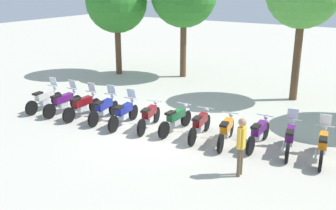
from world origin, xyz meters
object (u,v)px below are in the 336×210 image
at_px(motorcycle_1, 63,102).
at_px(tree_0, 116,2).
at_px(motorcycle_11, 322,145).
at_px(motorcycle_6, 176,119).
at_px(motorcycle_0, 45,99).
at_px(motorcycle_8, 226,130).
at_px(motorcycle_7, 200,124).
at_px(motorcycle_9, 259,133).
at_px(motorcycle_10, 290,138).
at_px(motorcycle_2, 83,105).
at_px(motorcycle_3, 104,108).
at_px(motorcycle_4, 124,113).
at_px(person_0, 241,142).
at_px(motorcycle_5, 149,116).

height_order(motorcycle_1, tree_0, tree_0).
bearing_deg(motorcycle_11, motorcycle_6, 84.78).
bearing_deg(motorcycle_1, motorcycle_0, 95.37).
relative_size(motorcycle_1, motorcycle_11, 1.01).
bearing_deg(motorcycle_8, motorcycle_7, 77.48).
bearing_deg(motorcycle_9, motorcycle_10, -86.46).
relative_size(motorcycle_2, motorcycle_6, 1.00).
bearing_deg(motorcycle_3, motorcycle_7, -92.92).
height_order(motorcycle_2, motorcycle_4, same).
bearing_deg(motorcycle_11, tree_0, 55.92).
bearing_deg(motorcycle_2, motorcycle_3, -81.88).
bearing_deg(motorcycle_9, motorcycle_0, 96.19).
xyz_separation_m(motorcycle_4, motorcycle_6, (2.10, 0.47, -0.01)).
bearing_deg(tree_0, motorcycle_9, -29.30).
height_order(motorcycle_2, person_0, person_0).
distance_m(motorcycle_3, motorcycle_7, 4.21).
distance_m(motorcycle_2, motorcycle_7, 5.26).
distance_m(motorcycle_6, motorcycle_11, 5.23).
height_order(motorcycle_1, motorcycle_10, same).
xyz_separation_m(motorcycle_1, motorcycle_2, (1.05, 0.07, 0.00)).
distance_m(motorcycle_6, tree_0, 10.93).
xyz_separation_m(motorcycle_3, motorcycle_9, (6.28, 0.76, -0.01)).
xyz_separation_m(motorcycle_5, motorcycle_7, (2.09, 0.21, 0.00)).
height_order(motorcycle_0, person_0, person_0).
distance_m(motorcycle_5, motorcycle_7, 2.10).
relative_size(motorcycle_5, motorcycle_6, 0.98).
height_order(motorcycle_4, motorcycle_9, motorcycle_4).
height_order(motorcycle_2, motorcycle_9, motorcycle_2).
bearing_deg(motorcycle_10, motorcycle_3, 85.64).
bearing_deg(motorcycle_8, motorcycle_10, -88.49).
relative_size(motorcycle_5, person_0, 1.21).
height_order(person_0, tree_0, tree_0).
relative_size(motorcycle_9, person_0, 1.22).
distance_m(motorcycle_1, motorcycle_11, 10.50).
xyz_separation_m(motorcycle_3, motorcycle_5, (2.09, 0.22, -0.01)).
xyz_separation_m(motorcycle_3, motorcycle_7, (4.18, 0.43, -0.01)).
bearing_deg(motorcycle_4, motorcycle_0, 86.80).
xyz_separation_m(motorcycle_2, person_0, (7.56, -1.42, 0.54)).
xyz_separation_m(motorcycle_1, tree_0, (-2.69, 7.19, 3.76)).
bearing_deg(motorcycle_6, motorcycle_4, 104.78).
bearing_deg(motorcycle_4, person_0, -113.28).
distance_m(motorcycle_9, tree_0, 13.22).
height_order(motorcycle_6, motorcycle_10, motorcycle_10).
distance_m(motorcycle_4, motorcycle_9, 5.29).
height_order(motorcycle_8, motorcycle_9, same).
xyz_separation_m(motorcycle_7, tree_0, (-8.96, 6.54, 3.78)).
relative_size(motorcycle_10, motorcycle_11, 1.00).
bearing_deg(motorcycle_9, motorcycle_6, 95.25).
bearing_deg(motorcycle_5, motorcycle_7, -96.80).
relative_size(motorcycle_1, motorcycle_6, 1.00).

